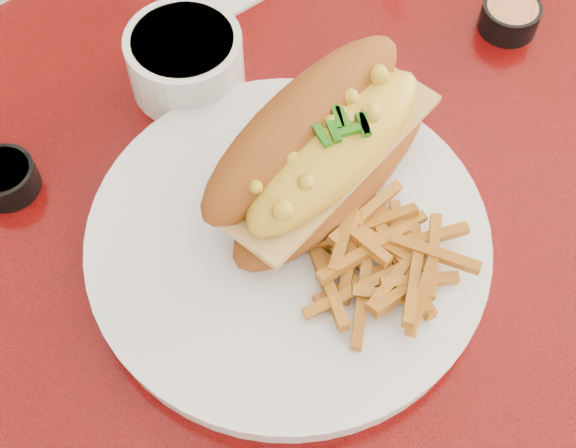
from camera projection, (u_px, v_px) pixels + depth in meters
ground at (350, 434)px, 1.33m from camera, size 8.00×8.00×0.00m
diner_table at (390, 263)px, 0.81m from camera, size 1.23×0.83×0.77m
booth_bench_far at (62, 28)px, 1.41m from camera, size 1.20×0.51×0.90m
dinner_plate at (288, 242)px, 0.62m from camera, size 0.32×0.32×0.02m
mac_hoagie at (324, 149)px, 0.60m from camera, size 0.24×0.15×0.10m
fries_pile at (383, 265)px, 0.58m from camera, size 0.14×0.13×0.03m
fork at (362, 203)px, 0.63m from camera, size 0.07×0.15×0.00m
gravy_ramekin at (185, 60)px, 0.69m from camera, size 0.13×0.13×0.06m
sauce_cup_left at (5, 177)px, 0.65m from camera, size 0.05×0.05×0.03m
sauce_cup_right at (510, 16)px, 0.74m from camera, size 0.06×0.06×0.03m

